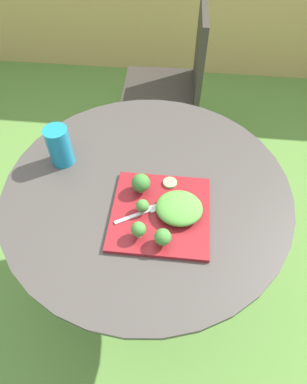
{
  "coord_description": "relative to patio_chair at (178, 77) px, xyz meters",
  "views": [
    {
      "loc": [
        0.09,
        -0.67,
        1.57
      ],
      "look_at": [
        0.03,
        -0.05,
        0.8
      ],
      "focal_mm": 30.78,
      "sensor_mm": 36.0,
      "label": 1
    }
  ],
  "objects": [
    {
      "name": "ground_plane",
      "position": [
        -0.05,
        -1.0,
        -0.53
      ],
      "size": [
        12.0,
        12.0,
        0.0
      ],
      "primitive_type": "plane",
      "color": "#568438"
    },
    {
      "name": "patio_table",
      "position": [
        -0.05,
        -1.0,
        -0.03
      ],
      "size": [
        0.92,
        0.92,
        0.76
      ],
      "color": "#423D38",
      "rests_on": "ground_plane"
    },
    {
      "name": "patio_chair",
      "position": [
        0.0,
        0.0,
        0.0
      ],
      "size": [
        0.45,
        0.45,
        0.9
      ],
      "color": "#332D28",
      "rests_on": "ground_plane"
    },
    {
      "name": "salad_plate",
      "position": [
        0.0,
        -1.1,
        0.24
      ],
      "size": [
        0.29,
        0.29,
        0.01
      ],
      "primitive_type": "cube",
      "color": "maroon",
      "rests_on": "patio_table"
    },
    {
      "name": "drinking_glass",
      "position": [
        -0.35,
        -0.92,
        0.29
      ],
      "size": [
        0.08,
        0.08,
        0.14
      ],
      "color": "teal",
      "rests_on": "patio_table"
    },
    {
      "name": "fork",
      "position": [
        -0.05,
        -1.11,
        0.25
      ],
      "size": [
        0.14,
        0.09,
        0.0
      ],
      "color": "silver",
      "rests_on": "salad_plate"
    },
    {
      "name": "lettuce_mound",
      "position": [
        0.05,
        -1.1,
        0.26
      ],
      "size": [
        0.14,
        0.13,
        0.04
      ],
      "primitive_type": "ellipsoid",
      "color": "#519338",
      "rests_on": "salad_plate"
    },
    {
      "name": "broccoli_floret_0",
      "position": [
        -0.05,
        -1.11,
        0.27
      ],
      "size": [
        0.04,
        0.04,
        0.05
      ],
      "color": "#99B770",
      "rests_on": "salad_plate"
    },
    {
      "name": "broccoli_floret_1",
      "position": [
        -0.07,
        -1.03,
        0.28
      ],
      "size": [
        0.06,
        0.06,
        0.06
      ],
      "color": "#99B770",
      "rests_on": "salad_plate"
    },
    {
      "name": "broccoli_floret_2",
      "position": [
        -0.05,
        -1.19,
        0.28
      ],
      "size": [
        0.04,
        0.04,
        0.06
      ],
      "color": "#99B770",
      "rests_on": "salad_plate"
    },
    {
      "name": "broccoli_floret_3",
      "position": [
        0.02,
        -1.21,
        0.28
      ],
      "size": [
        0.05,
        0.05,
        0.06
      ],
      "color": "#99B770",
      "rests_on": "salad_plate"
    },
    {
      "name": "cucumber_slice_0",
      "position": [
        0.02,
        -0.99,
        0.25
      ],
      "size": [
        0.04,
        0.04,
        0.01
      ],
      "primitive_type": "cylinder",
      "color": "#8EB766",
      "rests_on": "salad_plate"
    }
  ]
}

